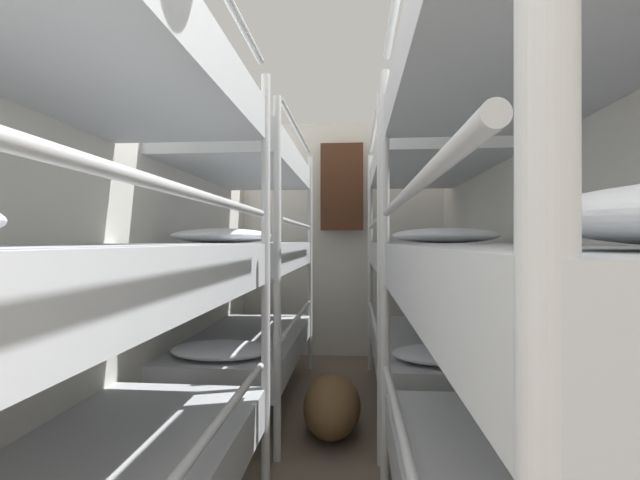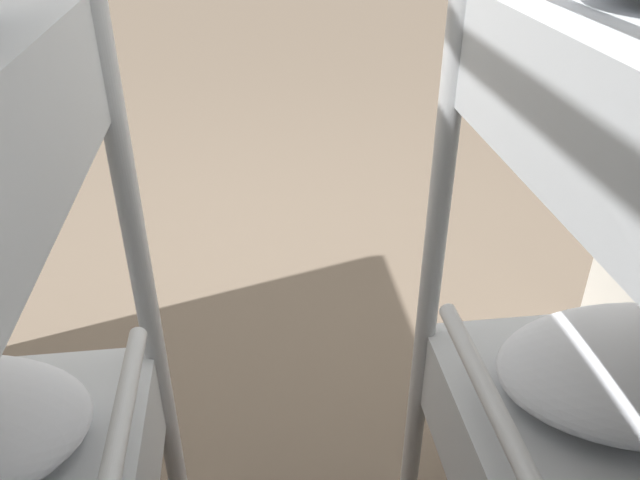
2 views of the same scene
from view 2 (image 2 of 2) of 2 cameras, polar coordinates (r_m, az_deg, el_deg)
ground_plane at (r=2.11m, az=-3.49°, el=-9.90°), size 20.00×20.00×0.00m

